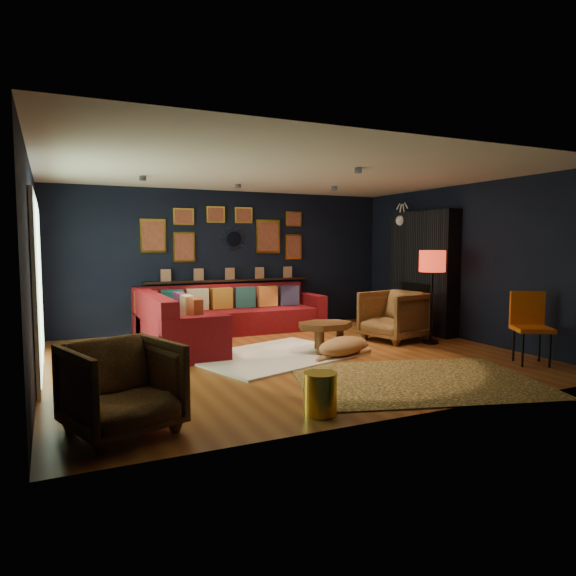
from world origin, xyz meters
name	(u,v)px	position (x,y,z in m)	size (l,w,h in m)	color
floor	(290,357)	(0.00, 0.00, 0.00)	(6.50, 6.50, 0.00)	brown
room_walls	(290,245)	(0.00, 0.00, 1.59)	(6.50, 6.50, 6.50)	black
sectional	(212,320)	(-0.61, 1.81, 0.32)	(3.41, 2.69, 0.86)	maroon
ledge	(230,281)	(0.00, 2.68, 0.92)	(3.20, 0.12, 0.04)	black
gallery_wall	(228,233)	(-0.01, 2.72, 1.81)	(3.15, 0.04, 1.02)	gold
sunburst_mirror	(234,239)	(0.10, 2.72, 1.70)	(0.47, 0.16, 0.47)	silver
fireplace	(422,276)	(3.09, 0.90, 1.02)	(0.31, 1.60, 2.20)	black
deer_head	(408,221)	(3.14, 1.40, 2.05)	(0.50, 0.28, 0.45)	white
sliding_door	(38,285)	(-3.22, 0.60, 1.10)	(0.06, 2.80, 2.20)	white
ceiling_spots	(268,182)	(0.00, 0.80, 2.56)	(3.30, 2.50, 0.06)	black
shag_rug	(274,356)	(-0.20, 0.10, 0.02)	(2.27, 1.65, 0.03)	silver
leopard_rug	(416,381)	(0.80, -1.80, 0.01)	(2.78, 1.98, 0.02)	#B88E44
coffee_table	(325,328)	(0.57, -0.01, 0.38)	(0.87, 0.65, 0.43)	#593116
pouf	(185,339)	(-1.30, 0.89, 0.21)	(0.54, 0.54, 0.35)	#A0221A
armchair_left	(122,383)	(-2.55, -2.05, 0.43)	(0.84, 0.79, 0.87)	#BF7E40
armchair_right	(394,313)	(2.11, 0.41, 0.45)	(0.88, 0.83, 0.91)	#BF7E40
gold_stool	(320,394)	(-0.79, -2.35, 0.20)	(0.32, 0.32, 0.40)	gold
orange_chair	(530,321)	(2.79, -1.69, 0.57)	(0.62, 0.62, 0.97)	black
floor_lamp	(432,266)	(2.50, -0.05, 1.26)	(0.42, 0.42, 1.51)	black
dog	(342,342)	(0.68, -0.32, 0.21)	(1.23, 0.60, 0.39)	#BD824D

